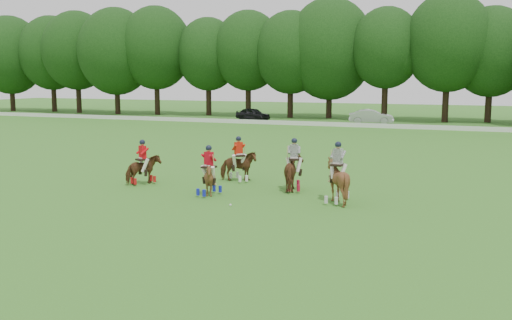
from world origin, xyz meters
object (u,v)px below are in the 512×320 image
at_px(polo_red_c, 209,178).
at_px(polo_stripe_b, 337,180).
at_px(polo_stripe_a, 294,172).
at_px(polo_ball, 231,205).
at_px(polo_red_a, 143,169).
at_px(polo_red_b, 239,166).
at_px(car_mid, 371,117).
at_px(car_left, 253,114).

height_order(polo_red_c, polo_stripe_b, polo_stripe_b).
distance_m(polo_stripe_a, polo_ball, 4.17).
height_order(polo_red_a, polo_red_b, polo_red_b).
xyz_separation_m(polo_red_a, polo_stripe_a, (6.99, 1.27, 0.10)).
bearing_deg(car_mid, car_left, 78.95).
distance_m(polo_red_b, polo_red_c, 3.53).
height_order(car_left, polo_red_b, polo_red_b).
bearing_deg(polo_ball, car_left, 111.19).
bearing_deg(polo_red_c, polo_red_b, 93.05).
relative_size(car_left, polo_stripe_b, 1.74).
bearing_deg(car_mid, polo_ball, 172.20).
height_order(polo_stripe_b, polo_ball, polo_stripe_b).
relative_size(car_left, polo_stripe_a, 1.84).
bearing_deg(car_mid, polo_stripe_b, 177.71).
bearing_deg(polo_ball, polo_red_a, 155.31).
relative_size(polo_red_b, polo_red_c, 1.01).
distance_m(car_mid, polo_red_b, 36.32).
bearing_deg(polo_stripe_b, polo_ball, -149.33).
height_order(car_mid, polo_ball, car_mid).
distance_m(car_mid, polo_red_a, 38.84).
xyz_separation_m(car_mid, polo_red_a, (-3.33, -38.70, -0.03)).
distance_m(polo_red_b, polo_stripe_a, 3.35).
xyz_separation_m(polo_red_b, polo_ball, (1.85, -5.00, -0.72)).
bearing_deg(car_left, polo_red_b, -140.09).
xyz_separation_m(car_mid, polo_stripe_b, (6.03, -39.12, 0.13)).
relative_size(car_mid, polo_red_c, 2.19).
bearing_deg(polo_red_b, polo_stripe_b, -26.92).
xyz_separation_m(car_left, polo_stripe_a, (17.33, -37.43, 0.11)).
bearing_deg(car_mid, polo_stripe_a, 174.53).
bearing_deg(polo_red_c, car_mid, 90.98).
height_order(car_mid, polo_red_b, polo_red_b).
height_order(car_left, polo_ball, car_left).
height_order(car_left, polo_red_a, polo_red_a).
xyz_separation_m(polo_red_c, polo_stripe_b, (5.35, 0.72, 0.14)).
xyz_separation_m(polo_red_a, polo_ball, (5.67, -2.61, -0.70)).
relative_size(car_mid, polo_ball, 52.31).
xyz_separation_m(polo_red_b, polo_red_c, (0.19, -3.53, -0.01)).
xyz_separation_m(car_left, car_mid, (13.67, 0.00, 0.05)).
relative_size(car_left, car_mid, 0.91).
bearing_deg(polo_red_b, polo_ball, -69.69).
height_order(polo_red_b, polo_stripe_b, polo_stripe_b).
bearing_deg(polo_stripe_a, polo_ball, -108.70).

